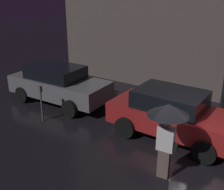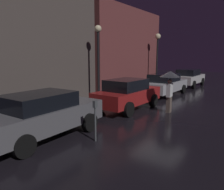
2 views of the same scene
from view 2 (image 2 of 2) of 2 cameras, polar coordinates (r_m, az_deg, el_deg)
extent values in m
plane|color=black|center=(11.65, 12.44, -3.44)|extent=(60.00, 60.00, 0.00)
cube|color=#564C47|center=(12.89, -24.83, 18.27)|extent=(9.46, 3.00, 9.42)
cube|color=brown|center=(19.57, 2.09, 11.87)|extent=(9.16, 3.00, 6.55)
cube|color=slate|center=(7.65, -17.25, -5.57)|extent=(4.25, 1.86, 0.70)
cube|color=black|center=(7.42, -18.53, -1.42)|extent=(2.23, 1.57, 0.49)
cylinder|color=black|center=(9.15, -13.76, -5.09)|extent=(0.66, 0.22, 0.66)
cylinder|color=black|center=(7.97, -5.85, -7.14)|extent=(0.66, 0.22, 0.66)
cylinder|color=black|center=(6.41, -22.00, -12.23)|extent=(0.66, 0.22, 0.66)
cube|color=maroon|center=(11.16, 4.15, -0.27)|extent=(4.04, 1.72, 0.66)
cube|color=black|center=(10.93, 3.74, 2.71)|extent=(2.11, 1.49, 0.54)
cylinder|color=black|center=(12.69, 3.97, -0.52)|extent=(0.69, 0.22, 0.69)
cylinder|color=black|center=(11.90, 10.74, -1.39)|extent=(0.69, 0.22, 0.69)
cylinder|color=black|center=(10.72, -3.21, -2.50)|extent=(0.69, 0.22, 0.69)
cylinder|color=black|center=(9.77, 4.34, -3.77)|extent=(0.69, 0.22, 0.69)
cube|color=#B7B7BF|center=(15.74, 13.63, 2.37)|extent=(4.49, 1.69, 0.65)
cube|color=black|center=(15.51, 13.46, 4.43)|extent=(2.33, 1.48, 0.52)
cylinder|color=black|center=(17.38, 12.83, 2.04)|extent=(0.62, 0.22, 0.62)
cylinder|color=black|center=(16.79, 18.09, 1.51)|extent=(0.62, 0.22, 0.62)
cylinder|color=black|center=(14.90, 8.51, 0.86)|extent=(0.62, 0.22, 0.62)
cylinder|color=black|center=(14.20, 14.51, 0.19)|extent=(0.62, 0.22, 0.62)
cube|color=silver|center=(20.88, 19.39, 4.02)|extent=(4.35, 1.71, 0.66)
cube|color=black|center=(20.66, 19.35, 5.62)|extent=(2.26, 1.50, 0.53)
cylinder|color=black|center=(22.44, 18.30, 3.63)|extent=(0.67, 0.22, 0.67)
cylinder|color=black|center=(21.98, 22.51, 3.24)|extent=(0.67, 0.22, 0.67)
cylinder|color=black|center=(19.92, 15.85, 2.99)|extent=(0.67, 0.22, 0.67)
cylinder|color=black|center=(19.39, 20.54, 2.54)|extent=(0.67, 0.22, 0.67)
cube|color=#66564C|center=(10.85, 14.62, -2.44)|extent=(0.30, 0.21, 0.77)
cube|color=white|center=(10.72, 14.79, 1.24)|extent=(0.43, 0.22, 0.64)
sphere|color=tan|center=(10.67, 14.90, 3.50)|extent=(0.21, 0.21, 0.21)
cylinder|color=black|center=(10.69, 14.85, 2.57)|extent=(0.02, 0.02, 0.76)
cone|color=black|center=(10.64, 14.98, 5.32)|extent=(0.99, 0.99, 0.27)
cube|color=black|center=(10.96, 15.20, 0.56)|extent=(0.17, 0.11, 0.22)
cylinder|color=#4C5154|center=(6.98, -4.37, -7.70)|extent=(0.06, 0.06, 1.10)
cube|color=#4C5154|center=(6.81, -4.45, -2.39)|extent=(0.12, 0.10, 0.22)
cylinder|color=black|center=(13.23, -3.56, 7.26)|extent=(0.14, 0.14, 4.05)
sphere|color=#F9EAB7|center=(13.31, -3.67, 16.91)|extent=(0.41, 0.41, 0.41)
cylinder|color=black|center=(20.28, 11.64, 8.20)|extent=(0.14, 0.14, 4.14)
sphere|color=#F9EAB7|center=(20.34, 11.88, 14.75)|extent=(0.51, 0.51, 0.51)
camera|label=1|loc=(12.34, 46.14, 15.77)|focal=45.00mm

